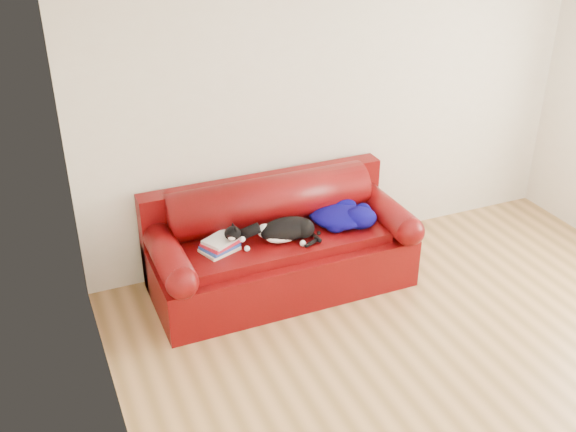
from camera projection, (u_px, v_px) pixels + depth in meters
name	position (u px, v px, depth m)	size (l,w,h in m)	color
ground	(462.00, 373.00, 4.68)	(4.50, 4.50, 0.00)	brown
room_shell	(513.00, 147.00, 3.95)	(4.52, 4.02, 2.61)	beige
sofa_base	(281.00, 261.00, 5.52)	(2.10, 0.90, 0.50)	#400602
sofa_back	(270.00, 216.00, 5.58)	(2.10, 1.01, 0.88)	#400602
book_stack	(220.00, 245.00, 5.15)	(0.32, 0.29, 0.10)	beige
cat	(286.00, 230.00, 5.27)	(0.59, 0.38, 0.23)	black
blanket	(341.00, 215.00, 5.53)	(0.58, 0.58, 0.17)	#02023F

